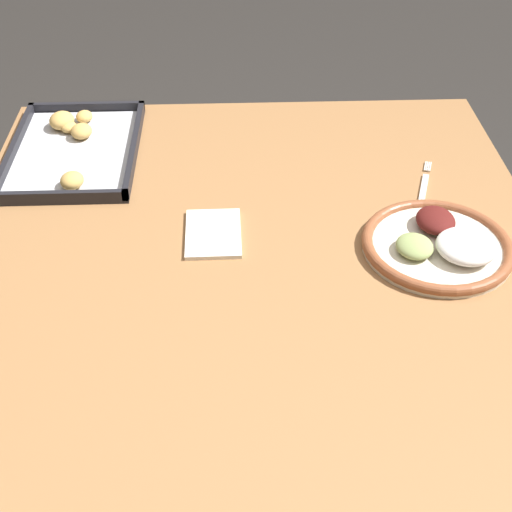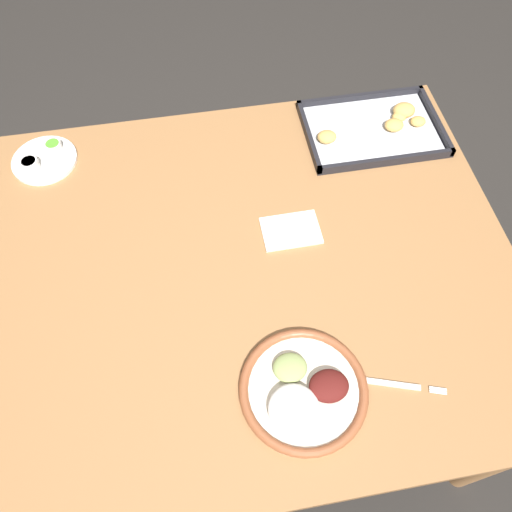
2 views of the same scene
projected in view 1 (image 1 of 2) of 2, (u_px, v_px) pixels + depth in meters
The scene contains 6 objects.
ground_plane at pixel (256, 511), 1.65m from camera, with size 8.00×8.00×0.00m, color #282623.
dining_table at pixel (256, 313), 1.25m from camera, with size 1.28×1.06×0.72m.
dinner_plate at pixel (440, 244), 1.25m from camera, with size 0.27×0.27×0.05m.
fork at pixel (423, 194), 1.39m from camera, with size 0.22×0.08×0.00m.
baking_tray at pixel (74, 147), 1.51m from camera, with size 0.38×0.27×0.04m.
napkin at pixel (213, 234), 1.29m from camera, with size 0.14×0.10×0.01m.
Camera 1 is at (-0.91, 0.04, 1.50)m, focal length 50.00 mm.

